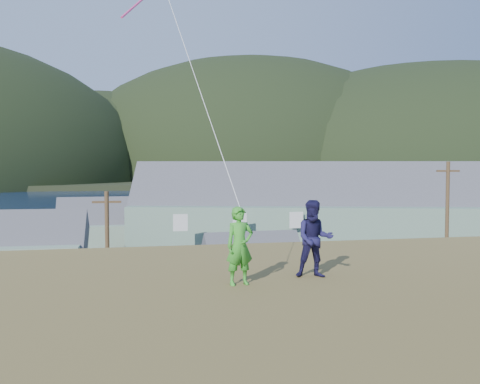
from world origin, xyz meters
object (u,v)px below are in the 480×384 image
at_px(shed_white, 254,267).
at_px(kite_flyer_navy, 314,239).
at_px(kite_flyer_green, 240,246).
at_px(wharf, 109,238).
at_px(shed_palegreen_far, 113,229).
at_px(shed_palegreen_near, 21,253).
at_px(lodge, 311,217).

distance_m(shed_white, kite_flyer_navy, 27.49).
bearing_deg(kite_flyer_green, wharf, 84.03).
relative_size(wharf, kite_flyer_green, 15.71).
xyz_separation_m(shed_palegreen_far, kite_flyer_green, (4.13, -46.51, 5.13)).
relative_size(wharf, kite_flyer_navy, 14.91).
relative_size(shed_white, shed_palegreen_far, 0.65).
relative_size(shed_palegreen_near, kite_flyer_green, 6.20).
bearing_deg(wharf, shed_white, -69.90).
relative_size(wharf, shed_palegreen_near, 2.53).
height_order(shed_palegreen_near, shed_white, shed_palegreen_near).
bearing_deg(shed_white, kite_flyer_navy, -103.37).
bearing_deg(wharf, kite_flyer_green, -85.16).
relative_size(lodge, shed_white, 4.81).
bearing_deg(kite_flyer_navy, shed_palegreen_near, 122.96).
xyz_separation_m(shed_white, shed_palegreen_far, (-10.69, 19.68, 0.70)).
xyz_separation_m(wharf, shed_palegreen_far, (0.80, -11.71, 2.45)).
xyz_separation_m(shed_palegreen_far, kite_flyer_navy, (5.93, -46.11, 5.17)).
bearing_deg(lodge, shed_palegreen_far, 170.28).
bearing_deg(shed_palegreen_near, wharf, 78.47).
bearing_deg(lodge, wharf, 148.84).
distance_m(shed_white, kite_flyer_green, 28.23).
distance_m(wharf, kite_flyer_green, 58.92).
height_order(lodge, shed_white, lodge).
distance_m(shed_palegreen_near, kite_flyer_green, 35.64).
distance_m(lodge, shed_white, 14.02).
distance_m(shed_palegreen_near, shed_white, 18.63).
relative_size(lodge, kite_flyer_green, 21.49).
bearing_deg(wharf, lodge, -45.84).
relative_size(shed_white, kite_flyer_green, 4.47).
bearing_deg(lodge, kite_flyer_green, -96.60).
xyz_separation_m(lodge, kite_flyer_green, (-14.77, -37.94, 3.39)).
bearing_deg(shed_palegreen_near, kite_flyer_green, -70.28).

